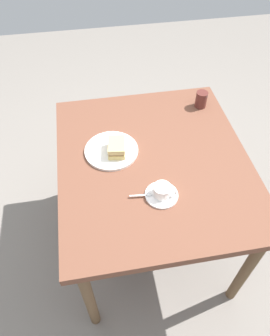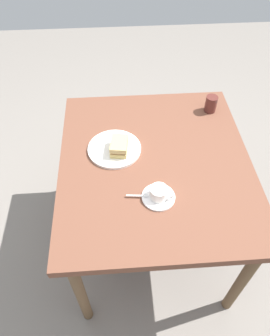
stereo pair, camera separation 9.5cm
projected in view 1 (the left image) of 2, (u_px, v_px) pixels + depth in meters
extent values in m
plane|color=slate|center=(149.00, 236.00, 2.08)|extent=(6.00, 6.00, 0.00)
cube|color=brown|center=(153.00, 162.00, 1.52)|extent=(1.04, 0.91, 0.04)
cylinder|color=brown|center=(246.00, 270.00, 1.56)|extent=(0.05, 0.05, 0.71)
cylinder|color=brown|center=(193.00, 142.00, 2.15)|extent=(0.05, 0.05, 0.71)
cylinder|color=brown|center=(89.00, 298.00, 1.47)|extent=(0.05, 0.05, 0.71)
cylinder|color=brown|center=(78.00, 157.00, 2.06)|extent=(0.05, 0.05, 0.71)
cylinder|color=white|center=(111.00, 150.00, 1.54)|extent=(0.26, 0.26, 0.01)
cube|color=tan|center=(117.00, 150.00, 1.51)|extent=(0.12, 0.09, 0.03)
cube|color=brown|center=(117.00, 147.00, 1.50)|extent=(0.11, 0.09, 0.01)
cube|color=tan|center=(116.00, 145.00, 1.49)|extent=(0.12, 0.09, 0.03)
cylinder|color=white|center=(162.00, 195.00, 1.37)|extent=(0.14, 0.14, 0.01)
cylinder|color=white|center=(162.00, 191.00, 1.34)|extent=(0.08, 0.08, 0.05)
cylinder|color=#A27C45|center=(162.00, 187.00, 1.32)|extent=(0.07, 0.07, 0.01)
torus|color=white|center=(172.00, 193.00, 1.33)|extent=(0.02, 0.04, 0.04)
cube|color=silver|center=(138.00, 196.00, 1.35)|extent=(0.01, 0.08, 0.00)
ellipsoid|color=silver|center=(149.00, 195.00, 1.36)|extent=(0.02, 0.03, 0.01)
cylinder|color=#562722|center=(201.00, 99.00, 1.74)|extent=(0.06, 0.06, 0.09)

